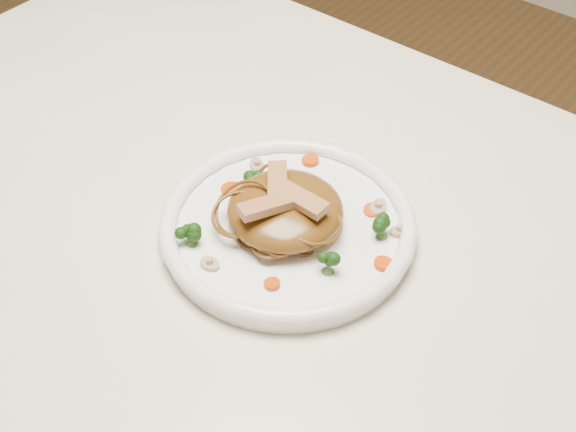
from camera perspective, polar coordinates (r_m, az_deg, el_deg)
The scene contains 19 objects.
table at distance 0.98m, azimuth -2.33°, elevation -2.96°, with size 1.20×0.80×0.75m.
plate at distance 0.86m, azimuth -0.00°, elevation -1.04°, with size 0.29×0.29×0.02m, color white.
noodle_mound at distance 0.84m, azimuth -0.21°, elevation 0.47°, with size 0.13×0.13×0.04m, color brown.
chicken_a at distance 0.82m, azimuth 0.83°, elevation 1.32°, with size 0.07×0.02×0.01m, color #B08253.
chicken_b at distance 0.84m, azimuth -0.79°, elevation 2.44°, with size 0.07×0.02×0.01m, color #B08253.
chicken_c at distance 0.81m, azimuth -1.34°, elevation 0.83°, with size 0.07×0.02×0.01m, color #B08253.
broccoli_0 at distance 0.84m, azimuth 7.11°, elevation -0.79°, with size 0.03×0.03×0.03m, color #153B0C, non-canonical shape.
broccoli_1 at distance 0.89m, azimuth -2.63°, elevation 2.85°, with size 0.03×0.03×0.03m, color #153B0C, non-canonical shape.
broccoli_2 at distance 0.83m, azimuth -7.36°, elevation -1.25°, with size 0.03×0.03×0.03m, color #153B0C, non-canonical shape.
broccoli_3 at distance 0.80m, azimuth 3.05°, elevation -3.35°, with size 0.03×0.03×0.03m, color #153B0C, non-canonical shape.
carrot_0 at distance 0.88m, azimuth 6.31°, elevation 0.43°, with size 0.02×0.02×0.01m, color #C74007.
carrot_1 at distance 0.90m, azimuth -4.34°, elevation 2.06°, with size 0.02×0.02×0.01m, color #C74007.
carrot_2 at distance 0.82m, azimuth 7.16°, elevation -3.54°, with size 0.02×0.02×0.01m, color #C74007.
carrot_3 at distance 0.94m, azimuth 1.68°, elevation 4.18°, with size 0.02×0.02×0.01m, color #C74007.
carrot_4 at distance 0.80m, azimuth -1.21°, elevation -5.09°, with size 0.02×0.02×0.01m, color #C74007.
mushroom_0 at distance 0.82m, azimuth -5.87°, elevation -3.60°, with size 0.02×0.02×0.01m, color beige.
mushroom_1 at distance 0.86m, azimuth 8.35°, elevation -1.13°, with size 0.02×0.02×0.01m, color beige.
mushroom_2 at distance 0.93m, azimuth -2.33°, elevation 3.79°, with size 0.02×0.02×0.01m, color beige.
mushroom_3 at distance 0.88m, azimuth 6.77°, elevation 0.63°, with size 0.03×0.03×0.01m, color beige.
Camera 1 is at (0.45, -0.49, 1.37)m, focal length 47.50 mm.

